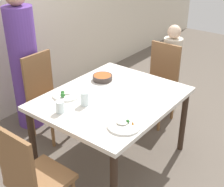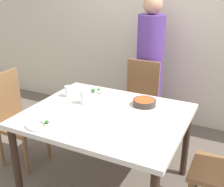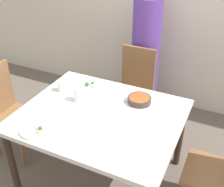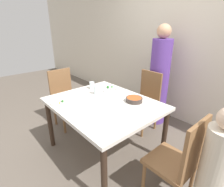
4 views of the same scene
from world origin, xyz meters
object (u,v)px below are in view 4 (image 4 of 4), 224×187
(chair_adult_spot, at_px, (145,100))
(plate_rice_adult, at_px, (62,102))
(person_child, at_px, (213,178))
(person_adult, at_px, (159,80))
(glass_water_tall, at_px, (97,90))
(chair_child_spot, at_px, (179,160))
(bowl_curry, at_px, (134,99))

(chair_adult_spot, height_order, plate_rice_adult, chair_adult_spot)
(person_child, bearing_deg, person_adult, 138.93)
(person_adult, relative_size, glass_water_tall, 13.06)
(chair_child_spot, bearing_deg, chair_adult_spot, -128.49)
(chair_adult_spot, bearing_deg, bowl_curry, -65.09)
(chair_child_spot, xyz_separation_m, person_adult, (-1.04, 1.15, 0.26))
(chair_child_spot, distance_m, bowl_curry, 0.85)
(glass_water_tall, bearing_deg, person_child, -1.46)
(chair_adult_spot, distance_m, glass_water_tall, 0.87)
(chair_adult_spot, relative_size, person_adult, 0.58)
(chair_adult_spot, relative_size, chair_child_spot, 1.00)
(person_adult, height_order, plate_rice_adult, person_adult)
(person_adult, bearing_deg, glass_water_tall, -101.35)
(chair_adult_spot, height_order, glass_water_tall, chair_adult_spot)
(plate_rice_adult, height_order, glass_water_tall, glass_water_tall)
(chair_child_spot, height_order, plate_rice_adult, chair_child_spot)
(chair_adult_spot, distance_m, chair_child_spot, 1.33)
(chair_adult_spot, relative_size, glass_water_tall, 7.56)
(chair_child_spot, xyz_separation_m, glass_water_tall, (-1.26, 0.04, 0.30))
(person_adult, height_order, glass_water_tall, person_adult)
(person_child, relative_size, glass_water_tall, 9.02)
(chair_child_spot, distance_m, plate_rice_adult, 1.42)
(chair_adult_spot, distance_m, bowl_curry, 0.70)
(chair_child_spot, distance_m, person_adult, 1.57)
(chair_adult_spot, xyz_separation_m, person_adult, (-0.00, 0.32, 0.26))
(bowl_curry, bearing_deg, plate_rice_adult, -129.68)
(chair_child_spot, bearing_deg, person_child, 90.00)
(chair_adult_spot, distance_m, person_child, 1.56)
(bowl_curry, relative_size, glass_water_tall, 1.63)
(chair_adult_spot, xyz_separation_m, chair_child_spot, (1.04, -0.83, 0.00))
(plate_rice_adult, bearing_deg, chair_child_spot, 18.12)
(person_child, distance_m, plate_rice_adult, 1.68)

